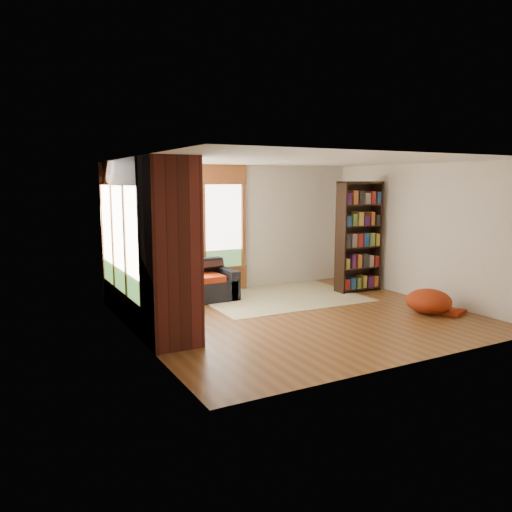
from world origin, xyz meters
name	(u,v)px	position (x,y,z in m)	size (l,w,h in m)	color
floor	(302,316)	(0.00, 0.00, 0.00)	(5.50, 5.50, 0.00)	brown
ceiling	(304,160)	(0.00, 0.00, 2.60)	(5.50, 5.50, 0.00)	white
wall_back	(236,228)	(0.00, 2.50, 1.30)	(5.50, 0.04, 2.60)	silver
wall_front	(417,261)	(0.00, -2.50, 1.30)	(5.50, 0.04, 2.60)	silver
wall_left	(138,251)	(-2.75, 0.00, 1.30)	(0.04, 5.00, 2.60)	silver
wall_right	(423,232)	(2.75, 0.00, 1.30)	(0.04, 5.00, 2.60)	silver
windows_back	(182,228)	(-1.20, 2.47, 1.35)	(2.82, 0.10, 1.90)	#955126
windows_left	(120,239)	(-2.72, 1.20, 1.35)	(0.10, 2.62, 1.90)	#955126
roller_blind	(109,211)	(-2.69, 2.03, 1.75)	(0.03, 0.72, 0.90)	#6E815B
brick_chimney	(170,252)	(-2.40, -0.35, 1.30)	(0.70, 0.70, 2.60)	#471914
sectional_sofa	(159,292)	(-1.95, 1.70, 0.30)	(2.20, 2.20, 0.80)	black
area_rug	(280,297)	(0.42, 1.42, 0.01)	(3.03, 2.32, 0.01)	beige
bookshelf	(359,237)	(2.14, 1.13, 1.13)	(0.97, 0.32, 2.26)	black
pouf	(429,301)	(2.06, -0.85, 0.22)	(0.77, 0.77, 0.42)	#A02E11
dog_tan	(172,264)	(-1.74, 1.53, 0.81)	(1.05, 0.72, 0.54)	brown
dog_brindle	(140,273)	(-2.40, 1.21, 0.76)	(0.81, 0.92, 0.45)	#3C2D1F
throw_pillows	(157,265)	(-1.92, 1.85, 0.77)	(1.98, 1.68, 0.45)	black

